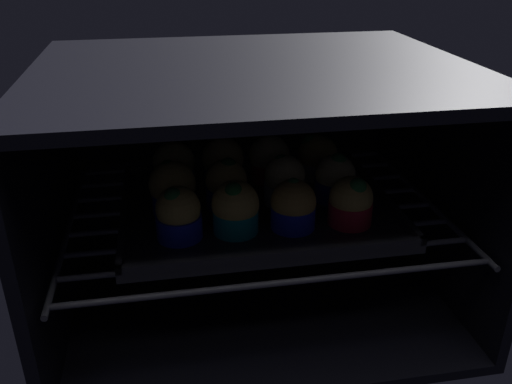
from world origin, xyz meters
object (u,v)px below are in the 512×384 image
(muffin_row1_col0, at_px, (172,188))
(muffin_row1_col3, at_px, (335,179))
(muffin_row2_col0, at_px, (174,167))
(muffin_row2_col3, at_px, (317,158))
(muffin_row0_col1, at_px, (235,209))
(muffin_row0_col3, at_px, (351,202))
(baking_tray, at_px, (256,207))
(muffin_row1_col1, at_px, (227,184))
(muffin_row0_col0, at_px, (178,214))
(muffin_row0_col2, at_px, (293,206))
(muffin_row2_col1, at_px, (223,163))
(muffin_row2_col2, at_px, (269,159))
(muffin_row1_col2, at_px, (285,181))

(muffin_row1_col0, distance_m, muffin_row1_col3, 0.24)
(muffin_row2_col0, xyz_separation_m, muffin_row2_col3, (0.23, 0.00, -0.00))
(muffin_row0_col1, bearing_deg, muffin_row0_col3, -1.68)
(muffin_row2_col0, bearing_deg, baking_tray, -33.83)
(muffin_row1_col0, bearing_deg, muffin_row1_col1, 3.32)
(muffin_row0_col0, distance_m, muffin_row1_col3, 0.25)
(muffin_row0_col0, height_order, muffin_row1_col3, same)
(muffin_row0_col2, bearing_deg, muffin_row0_col3, -2.00)
(baking_tray, relative_size, muffin_row1_col0, 5.00)
(baking_tray, height_order, muffin_row2_col3, muffin_row2_col3)
(baking_tray, distance_m, muffin_row0_col3, 0.15)
(muffin_row0_col2, distance_m, muffin_row1_col1, 0.11)
(muffin_row0_col1, bearing_deg, muffin_row1_col3, 24.14)
(muffin_row1_col0, distance_m, muffin_row2_col3, 0.25)
(muffin_row0_col3, bearing_deg, muffin_row0_col2, 178.00)
(muffin_row1_col1, relative_size, muffin_row1_col3, 1.01)
(muffin_row1_col1, distance_m, muffin_row2_col1, 0.08)
(baking_tray, xyz_separation_m, muffin_row2_col0, (-0.12, 0.08, 0.04))
(muffin_row1_col3, distance_m, muffin_row2_col2, 0.12)
(baking_tray, height_order, muffin_row1_col1, muffin_row1_col1)
(muffin_row2_col1, bearing_deg, muffin_row2_col2, -0.79)
(muffin_row2_col1, distance_m, muffin_row2_col2, 0.07)
(muffin_row2_col0, xyz_separation_m, muffin_row2_col1, (0.08, 0.01, -0.00))
(muffin_row0_col3, relative_size, muffin_row2_col0, 0.95)
(muffin_row0_col2, bearing_deg, baking_tray, 115.45)
(muffin_row0_col0, relative_size, muffin_row0_col2, 1.03)
(baking_tray, bearing_deg, muffin_row1_col1, 178.80)
(muffin_row0_col3, xyz_separation_m, muffin_row2_col0, (-0.23, 0.16, 0.00))
(muffin_row0_col3, relative_size, muffin_row1_col3, 0.97)
(baking_tray, bearing_deg, muffin_row0_col1, -118.51)
(muffin_row0_col2, height_order, muffin_row2_col0, muffin_row2_col0)
(muffin_row0_col1, relative_size, muffin_row2_col3, 1.08)
(muffin_row0_col1, bearing_deg, muffin_row1_col1, 91.49)
(muffin_row0_col2, bearing_deg, muffin_row2_col2, 90.25)
(muffin_row0_col2, xyz_separation_m, muffin_row0_col3, (0.08, -0.00, 0.00))
(muffin_row0_col1, xyz_separation_m, muffin_row1_col3, (0.16, 0.07, -0.00))
(baking_tray, distance_m, muffin_row2_col3, 0.15)
(muffin_row1_col0, distance_m, muffin_row2_col0, 0.08)
(muffin_row0_col3, xyz_separation_m, muffin_row1_col1, (-0.16, 0.08, 0.00))
(baking_tray, bearing_deg, muffin_row1_col3, -1.94)
(muffin_row0_col0, height_order, muffin_row1_col0, muffin_row1_col0)
(muffin_row0_col3, distance_m, muffin_row1_col1, 0.18)
(muffin_row1_col3, bearing_deg, muffin_row2_col2, 133.93)
(muffin_row1_col0, bearing_deg, muffin_row2_col2, 28.53)
(muffin_row1_col2, distance_m, muffin_row2_col1, 0.12)
(muffin_row0_col2, bearing_deg, muffin_row2_col0, 134.51)
(muffin_row0_col0, xyz_separation_m, muffin_row0_col2, (0.15, 0.00, -0.00))
(muffin_row0_col2, relative_size, muffin_row1_col1, 0.95)
(muffin_row1_col1, bearing_deg, baking_tray, -1.20)
(muffin_row1_col2, xyz_separation_m, muffin_row2_col0, (-0.16, 0.08, 0.00))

